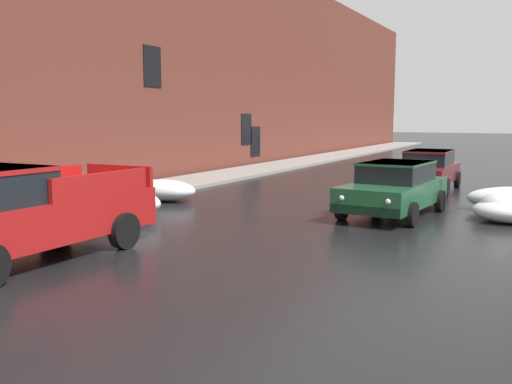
% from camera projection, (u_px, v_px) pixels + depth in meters
% --- Properties ---
extents(left_sidewalk_slab, '(2.65, 80.00, 0.12)m').
position_uv_depth(left_sidewalk_slab, '(166.00, 186.00, 21.18)').
color(left_sidewalk_slab, gray).
rests_on(left_sidewalk_slab, ground).
extents(brick_townhouse_facade, '(0.63, 80.00, 10.76)m').
position_uv_depth(brick_townhouse_facade, '(124.00, 42.00, 21.32)').
color(brick_townhouse_facade, brown).
rests_on(brick_townhouse_facade, ground).
extents(snow_bank_near_corner_left, '(2.25, 1.34, 0.66)m').
position_uv_depth(snow_bank_near_corner_left, '(162.00, 190.00, 17.88)').
color(snow_bank_near_corner_left, white).
rests_on(snow_bank_near_corner_left, ground).
extents(snow_bank_mid_block_left, '(2.95, 1.24, 0.81)m').
position_uv_depth(snow_bank_mid_block_left, '(113.00, 201.00, 15.04)').
color(snow_bank_mid_block_left, white).
rests_on(snow_bank_mid_block_left, ground).
extents(snow_bank_near_corner_right, '(1.66, 1.41, 0.74)m').
position_uv_depth(snow_bank_near_corner_right, '(505.00, 210.00, 14.21)').
color(snow_bank_near_corner_right, white).
rests_on(snow_bank_near_corner_right, ground).
extents(pickup_truck_red_approaching_near_lane, '(2.19, 5.23, 1.76)m').
position_uv_depth(pickup_truck_red_approaching_near_lane, '(20.00, 213.00, 10.24)').
color(pickup_truck_red_approaching_near_lane, red).
rests_on(pickup_truck_red_approaching_near_lane, ground).
extents(sedan_green_parked_kerbside_close, '(2.23, 4.33, 1.42)m').
position_uv_depth(sedan_green_parked_kerbside_close, '(394.00, 187.00, 15.11)').
color(sedan_green_parked_kerbside_close, '#1E5633').
rests_on(sedan_green_parked_kerbside_close, ground).
extents(sedan_maroon_parked_kerbside_mid, '(1.91, 4.47, 1.42)m').
position_uv_depth(sedan_maroon_parked_kerbside_mid, '(428.00, 169.00, 20.34)').
color(sedan_maroon_parked_kerbside_mid, maroon).
rests_on(sedan_maroon_parked_kerbside_mid, ground).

